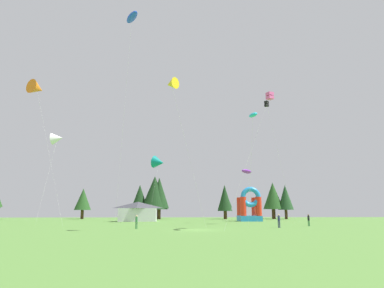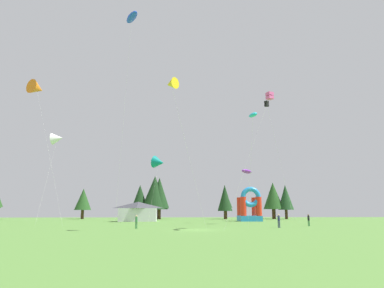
# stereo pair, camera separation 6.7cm
# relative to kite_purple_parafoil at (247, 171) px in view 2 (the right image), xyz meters

# --- Properties ---
(ground_plane) EXTENTS (120.00, 120.00, 0.00)m
(ground_plane) POSITION_rel_kite_purple_parafoil_xyz_m (-8.70, -14.58, -8.14)
(ground_plane) COLOR #548438
(kite_purple_parafoil) EXTENTS (3.25, 3.63, 8.59)m
(kite_purple_parafoil) POSITION_rel_kite_purple_parafoil_xyz_m (0.00, 0.00, 0.00)
(kite_purple_parafoil) COLOR purple
(kite_purple_parafoil) RESTS_ON ground_plane
(kite_white_delta) EXTENTS (1.91, 6.15, 13.99)m
(kite_white_delta) POSITION_rel_kite_purple_parafoil_xyz_m (-29.51, -0.80, 4.87)
(kite_white_delta) COLOR white
(kite_white_delta) RESTS_ON ground_plane
(kite_cyan_parafoil) EXTENTS (1.05, 6.33, 13.54)m
(kite_cyan_parafoil) POSITION_rel_kite_purple_parafoil_xyz_m (-2.46, -16.02, 4.80)
(kite_cyan_parafoil) COLOR #19B7CC
(kite_cyan_parafoil) RESTS_ON ground_plane
(kite_blue_parafoil) EXTENTS (3.26, 7.11, 27.41)m
(kite_blue_parafoil) POSITION_rel_kite_purple_parafoil_xyz_m (-17.14, -12.73, 18.59)
(kite_blue_parafoil) COLOR blue
(kite_blue_parafoil) RESTS_ON ground_plane
(kite_orange_delta) EXTENTS (8.28, 5.52, 22.50)m
(kite_orange_delta) POSITION_rel_kite_purple_parafoil_xyz_m (-33.51, -0.17, 13.10)
(kite_orange_delta) COLOR orange
(kite_orange_delta) RESTS_ON ground_plane
(kite_teal_delta) EXTENTS (3.09, 4.34, 11.82)m
(kite_teal_delta) POSITION_rel_kite_purple_parafoil_xyz_m (-14.23, 8.12, 2.43)
(kite_teal_delta) COLOR #0C7F7A
(kite_teal_delta) RESTS_ON ground_plane
(kite_black_box) EXTENTS (5.76, 4.75, 20.77)m
(kite_black_box) POSITION_rel_kite_purple_parafoil_xyz_m (4.50, 3.01, 12.04)
(kite_black_box) COLOR black
(kite_black_box) RESTS_ON ground_plane
(kite_pink_box) EXTENTS (6.97, 3.54, 16.58)m
(kite_pink_box) POSITION_rel_kite_purple_parafoil_xyz_m (0.30, -13.49, 7.96)
(kite_pink_box) COLOR #EA599E
(kite_pink_box) RESTS_ON ground_plane
(kite_yellow_delta) EXTENTS (5.25, 5.97, 16.91)m
(kite_yellow_delta) POSITION_rel_kite_purple_parafoil_xyz_m (-11.90, -16.77, 8.09)
(kite_yellow_delta) COLOR yellow
(kite_yellow_delta) RESTS_ON ground_plane
(person_left_edge) EXTENTS (0.30, 0.30, 1.60)m
(person_left_edge) POSITION_rel_kite_purple_parafoil_xyz_m (6.79, -7.07, -7.19)
(person_left_edge) COLOR #33723F
(person_left_edge) RESTS_ON ground_plane
(person_near_camera) EXTENTS (0.36, 0.36, 1.60)m
(person_near_camera) POSITION_rel_kite_purple_parafoil_xyz_m (-15.87, -12.08, -7.19)
(person_near_camera) COLOR #33723F
(person_near_camera) RESTS_ON ground_plane
(person_far_side) EXTENTS (0.35, 0.35, 1.68)m
(person_far_side) POSITION_rel_kite_purple_parafoil_xyz_m (1.54, -10.92, -7.14)
(person_far_side) COLOR navy
(person_far_side) RESTS_ON ground_plane
(inflatable_red_slide) EXTENTS (4.09, 4.65, 6.48)m
(inflatable_red_slide) POSITION_rel_kite_purple_parafoil_xyz_m (3.12, 13.01, -5.75)
(inflatable_red_slide) COLOR #268CD8
(inflatable_red_slide) RESTS_ON ground_plane
(festival_tent) EXTENTS (6.95, 3.50, 3.64)m
(festival_tent) POSITION_rel_kite_purple_parafoil_xyz_m (-18.22, 12.99, -6.32)
(festival_tent) COLOR silver
(festival_tent) RESTS_ON ground_plane
(tree_row_2) EXTENTS (3.89, 3.89, 7.08)m
(tree_row_2) POSITION_rel_kite_purple_parafoil_xyz_m (-32.86, 29.99, -3.62)
(tree_row_2) COLOR #4C331E
(tree_row_2) RESTS_ON ground_plane
(tree_row_3) EXTENTS (4.11, 4.11, 7.91)m
(tree_row_3) POSITION_rel_kite_purple_parafoil_xyz_m (-19.40, 28.39, -3.26)
(tree_row_3) COLOR #4C331E
(tree_row_3) RESTS_ON ground_plane
(tree_row_4) EXTENTS (6.27, 6.27, 9.94)m
(tree_row_4) POSITION_rel_kite_purple_parafoil_xyz_m (-15.93, 27.94, -2.11)
(tree_row_4) COLOR #4C331E
(tree_row_4) RESTS_ON ground_plane
(tree_row_5) EXTENTS (4.68, 4.68, 9.57)m
(tree_row_5) POSITION_rel_kite_purple_parafoil_xyz_m (-14.87, 27.90, -2.20)
(tree_row_5) COLOR #4C331E
(tree_row_5) RESTS_ON ground_plane
(tree_row_6) EXTENTS (3.45, 3.45, 7.93)m
(tree_row_6) POSITION_rel_kite_purple_parafoil_xyz_m (0.47, 27.43, -3.29)
(tree_row_6) COLOR #4C331E
(tree_row_6) RESTS_ON ground_plane
(tree_row_7) EXTENTS (3.01, 3.01, 6.65)m
(tree_row_7) POSITION_rel_kite_purple_parafoil_xyz_m (0.79, 28.26, -3.59)
(tree_row_7) COLOR #4C331E
(tree_row_7) RESTS_ON ground_plane
(tree_row_8) EXTENTS (4.71, 4.71, 8.54)m
(tree_row_8) POSITION_rel_kite_purple_parafoil_xyz_m (12.10, 28.00, -2.79)
(tree_row_8) COLOR #4C331E
(tree_row_8) RESTS_ON ground_plane
(tree_row_9) EXTENTS (3.62, 3.62, 7.93)m
(tree_row_9) POSITION_rel_kite_purple_parafoil_xyz_m (14.79, 27.09, -3.16)
(tree_row_9) COLOR #4C331E
(tree_row_9) RESTS_ON ground_plane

